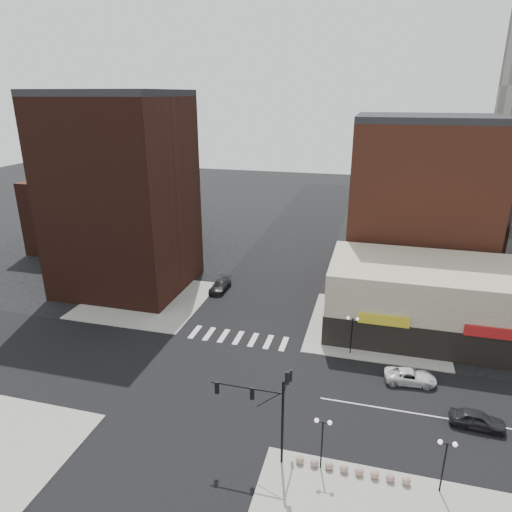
% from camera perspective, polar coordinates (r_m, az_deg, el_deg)
% --- Properties ---
extents(ground, '(240.00, 240.00, 0.00)m').
position_cam_1_polar(ground, '(44.34, -5.31, -15.29)').
color(ground, black).
rests_on(ground, ground).
extents(road_ew, '(200.00, 14.00, 0.02)m').
position_cam_1_polar(road_ew, '(44.33, -5.31, -15.28)').
color(road_ew, black).
rests_on(road_ew, ground).
extents(road_ns, '(14.00, 200.00, 0.02)m').
position_cam_1_polar(road_ns, '(44.33, -5.31, -15.27)').
color(road_ns, black).
rests_on(road_ns, ground).
extents(sidewalk_nw, '(15.00, 15.00, 0.12)m').
position_cam_1_polar(sidewalk_nw, '(61.22, -13.51, -5.31)').
color(sidewalk_nw, gray).
rests_on(sidewalk_nw, ground).
extents(sidewalk_ne, '(15.00, 15.00, 0.12)m').
position_cam_1_polar(sidewalk_ne, '(54.65, 14.77, -8.60)').
color(sidewalk_ne, gray).
rests_on(sidewalk_ne, ground).
extents(building_nw, '(16.00, 15.00, 25.00)m').
position_cam_1_polar(building_nw, '(62.82, -16.37, 7.08)').
color(building_nw, '#341710').
rests_on(building_nw, ground).
extents(building_nw_low, '(20.00, 18.00, 12.00)m').
position_cam_1_polar(building_nw_low, '(83.82, -18.26, 5.33)').
color(building_nw_low, '#341710').
rests_on(building_nw_low, ground).
extents(building_ne_midrise, '(18.00, 15.00, 22.00)m').
position_cam_1_polar(building_ne_midrise, '(65.30, 19.78, 5.82)').
color(building_ne_midrise, brown).
rests_on(building_ne_midrise, ground).
extents(building_ne_row, '(24.20, 12.20, 8.00)m').
position_cam_1_polar(building_ne_row, '(54.24, 21.97, -5.84)').
color(building_ne_row, beige).
rests_on(building_ne_row, ground).
extents(traffic_signal, '(5.59, 3.09, 7.77)m').
position_cam_1_polar(traffic_signal, '(33.64, 1.83, -17.64)').
color(traffic_signal, black).
rests_on(traffic_signal, ground).
extents(street_lamp_se_a, '(1.22, 0.32, 4.16)m').
position_cam_1_polar(street_lamp_se_a, '(34.11, 8.33, -20.86)').
color(street_lamp_se_a, black).
rests_on(street_lamp_se_a, sidewalk_se).
extents(street_lamp_se_b, '(1.22, 0.32, 4.16)m').
position_cam_1_polar(street_lamp_se_b, '(34.55, 22.64, -21.81)').
color(street_lamp_se_b, black).
rests_on(street_lamp_se_b, sidewalk_se).
extents(street_lamp_ne, '(1.22, 0.32, 4.16)m').
position_cam_1_polar(street_lamp_ne, '(47.39, 11.94, -8.53)').
color(street_lamp_ne, black).
rests_on(street_lamp_ne, sidewalk_ne).
extents(bollard_row, '(7.95, 0.60, 0.60)m').
position_cam_1_polar(bollard_row, '(35.97, 11.86, -24.71)').
color(bollard_row, '#8D6F61').
rests_on(bollard_row, sidewalk_se).
extents(white_suv, '(4.83, 2.55, 1.29)m').
position_cam_1_polar(white_suv, '(45.89, 18.74, -14.08)').
color(white_suv, silver).
rests_on(white_suv, ground).
extents(dark_sedan_east, '(4.33, 2.00, 1.44)m').
position_cam_1_polar(dark_sedan_east, '(42.64, 25.94, -17.90)').
color(dark_sedan_east, black).
rests_on(dark_sedan_east, ground).
extents(dark_sedan_north, '(2.10, 4.89, 1.40)m').
position_cam_1_polar(dark_sedan_north, '(62.24, -4.50, -3.72)').
color(dark_sedan_north, black).
rests_on(dark_sedan_north, ground).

